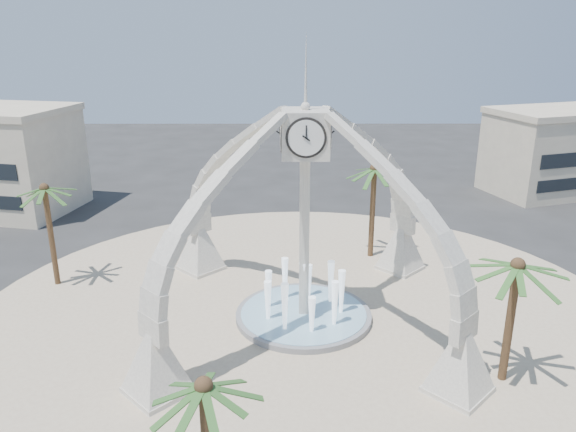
{
  "coord_description": "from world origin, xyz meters",
  "views": [
    {
      "loc": [
        -1.01,
        -29.5,
        16.44
      ],
      "look_at": [
        -0.91,
        2.0,
        5.75
      ],
      "focal_mm": 35.0,
      "sensor_mm": 36.0,
      "label": 1
    }
  ],
  "objects_px": {
    "palm_north": "(374,170)",
    "palm_south": "(204,388)",
    "palm_east": "(518,267)",
    "fountain": "(303,314)",
    "clock_tower": "(304,215)",
    "palm_west": "(44,190)"
  },
  "relations": [
    {
      "from": "palm_north",
      "to": "palm_south",
      "type": "relative_size",
      "value": 1.17
    },
    {
      "from": "palm_south",
      "to": "palm_east",
      "type": "bearing_deg",
      "value": 33.0
    },
    {
      "from": "fountain",
      "to": "palm_south",
      "type": "relative_size",
      "value": 1.23
    },
    {
      "from": "clock_tower",
      "to": "fountain",
      "type": "xyz_separation_m",
      "value": [
        0.0,
        0.0,
        -6.2
      ]
    },
    {
      "from": "clock_tower",
      "to": "palm_east",
      "type": "xyz_separation_m",
      "value": [
        9.55,
        -6.06,
        -0.47
      ]
    },
    {
      "from": "fountain",
      "to": "palm_east",
      "type": "distance_m",
      "value": 12.68
    },
    {
      "from": "clock_tower",
      "to": "palm_south",
      "type": "height_order",
      "value": "clock_tower"
    },
    {
      "from": "palm_south",
      "to": "clock_tower",
      "type": "bearing_deg",
      "value": 76.13
    },
    {
      "from": "palm_east",
      "to": "clock_tower",
      "type": "bearing_deg",
      "value": 147.61
    },
    {
      "from": "clock_tower",
      "to": "palm_west",
      "type": "distance_m",
      "value": 17.03
    },
    {
      "from": "clock_tower",
      "to": "palm_north",
      "type": "xyz_separation_m",
      "value": [
        5.31,
        9.51,
        0.2
      ]
    },
    {
      "from": "palm_north",
      "to": "palm_south",
      "type": "distance_m",
      "value": 25.73
    },
    {
      "from": "palm_west",
      "to": "palm_north",
      "type": "bearing_deg",
      "value": 12.47
    },
    {
      "from": "palm_west",
      "to": "palm_south",
      "type": "xyz_separation_m",
      "value": [
        12.75,
        -19.33,
        -0.92
      ]
    },
    {
      "from": "fountain",
      "to": "palm_east",
      "type": "bearing_deg",
      "value": -32.39
    },
    {
      "from": "clock_tower",
      "to": "palm_south",
      "type": "relative_size",
      "value": 2.76
    },
    {
      "from": "fountain",
      "to": "palm_south",
      "type": "xyz_separation_m",
      "value": [
        -3.61,
        -14.61,
        5.39
      ]
    },
    {
      "from": "clock_tower",
      "to": "palm_north",
      "type": "distance_m",
      "value": 10.89
    },
    {
      "from": "clock_tower",
      "to": "palm_east",
      "type": "height_order",
      "value": "clock_tower"
    },
    {
      "from": "clock_tower",
      "to": "fountain",
      "type": "distance_m",
      "value": 6.2
    },
    {
      "from": "palm_east",
      "to": "palm_north",
      "type": "distance_m",
      "value": 16.15
    },
    {
      "from": "clock_tower",
      "to": "palm_north",
      "type": "height_order",
      "value": "clock_tower"
    }
  ]
}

